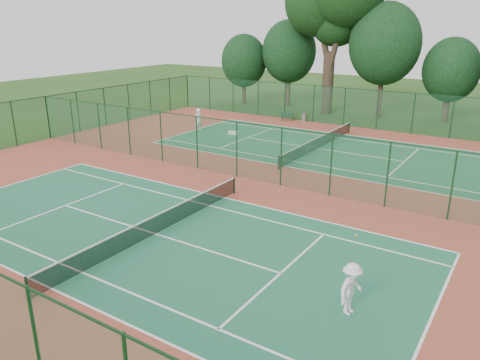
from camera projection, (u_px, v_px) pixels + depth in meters
name	position (u px, v px, depth m)	size (l,w,h in m)	color
ground	(258.00, 181.00, 28.38)	(120.00, 120.00, 0.00)	#264A17
red_pad	(258.00, 181.00, 28.38)	(40.00, 36.00, 0.01)	brown
court_near	(156.00, 234.00, 21.23)	(23.77, 10.97, 0.01)	#1E6142
court_far	(319.00, 149.00, 35.52)	(23.77, 10.97, 0.01)	#1E6239
fence_north	(361.00, 108.00, 42.11)	(40.00, 0.09, 3.50)	#194D2F
fence_west	(48.00, 117.00, 38.12)	(0.09, 36.00, 3.50)	#1B512E
fence_divider	(258.00, 153.00, 27.81)	(40.00, 0.09, 3.50)	#184A2A
tennis_net_near	(156.00, 223.00, 21.05)	(0.10, 12.90, 0.97)	#12311D
tennis_net_far	(319.00, 142.00, 35.35)	(0.10, 12.90, 0.97)	black
player_near	(351.00, 289.00, 15.19)	(1.18, 0.68, 1.82)	silver
player_far	(198.00, 120.00, 40.92)	(0.73, 0.48, 2.00)	white
trash_bin	(304.00, 118.00, 44.96)	(0.44, 0.44, 0.79)	gray
bench	(287.00, 117.00, 45.36)	(1.34, 0.81, 0.80)	#12331D
kit_bag	(233.00, 133.00, 39.87)	(0.86, 0.32, 0.32)	silver
stray_ball_a	(280.00, 190.00, 26.74)	(0.07, 0.07, 0.07)	#BCDA32
stray_ball_b	(432.00, 218.00, 22.92)	(0.07, 0.07, 0.07)	#AFC22D
stray_ball_c	(283.00, 190.00, 26.75)	(0.07, 0.07, 0.07)	#D0F338
big_tree	(334.00, 1.00, 45.89)	(10.16, 7.44, 15.61)	#31241B
evergreen_row	(385.00, 117.00, 47.39)	(39.00, 5.00, 12.00)	black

